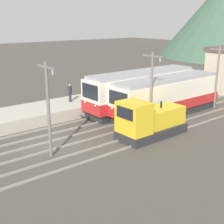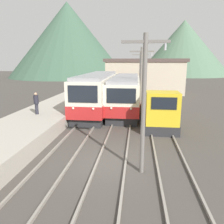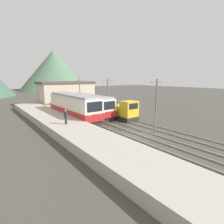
% 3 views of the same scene
% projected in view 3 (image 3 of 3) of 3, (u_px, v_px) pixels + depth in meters
% --- Properties ---
extents(ground_plane, '(200.00, 200.00, 0.00)m').
position_uv_depth(ground_plane, '(139.00, 134.00, 20.16)').
color(ground_plane, '#47423D').
extents(platform_left, '(4.50, 54.00, 1.00)m').
position_uv_depth(platform_left, '(93.00, 142.00, 16.31)').
color(platform_left, '#ADA599').
rests_on(platform_left, ground).
extents(track_left, '(1.54, 60.00, 0.14)m').
position_uv_depth(track_left, '(122.00, 138.00, 18.58)').
color(track_left, gray).
rests_on(track_left, ground).
extents(track_center, '(1.54, 60.00, 0.14)m').
position_uv_depth(track_center, '(141.00, 133.00, 20.26)').
color(track_center, gray).
rests_on(track_center, ground).
extents(track_right, '(1.54, 60.00, 0.14)m').
position_uv_depth(track_right, '(157.00, 128.00, 22.06)').
color(track_right, gray).
rests_on(track_right, ground).
extents(commuter_train_left, '(2.84, 12.63, 3.87)m').
position_uv_depth(commuter_train_left, '(74.00, 107.00, 27.27)').
color(commuter_train_left, '#28282B').
rests_on(commuter_train_left, ground).
extents(commuter_train_center, '(2.84, 12.18, 3.58)m').
position_uv_depth(commuter_train_center, '(87.00, 106.00, 29.42)').
color(commuter_train_center, '#28282B').
rests_on(commuter_train_center, ground).
extents(shunting_locomotive, '(2.40, 5.70, 3.00)m').
position_uv_depth(shunting_locomotive, '(122.00, 111.00, 27.10)').
color(shunting_locomotive, '#28282B').
rests_on(shunting_locomotive, ground).
extents(catenary_mast_near, '(2.00, 0.20, 6.22)m').
position_uv_depth(catenary_mast_near, '(156.00, 104.00, 19.88)').
color(catenary_mast_near, slate).
rests_on(catenary_mast_near, ground).
extents(catenary_mast_mid, '(2.00, 0.20, 6.22)m').
position_uv_depth(catenary_mast_mid, '(108.00, 97.00, 27.05)').
color(catenary_mast_mid, slate).
rests_on(catenary_mast_mid, ground).
extents(catenary_mast_far, '(2.00, 0.20, 6.22)m').
position_uv_depth(catenary_mast_far, '(80.00, 93.00, 34.22)').
color(catenary_mast_far, slate).
rests_on(catenary_mast_far, ground).
extents(person_on_platform, '(0.38, 0.38, 1.72)m').
position_uv_depth(person_on_platform, '(66.00, 116.00, 20.34)').
color(person_on_platform, '#282833').
rests_on(person_on_platform, platform_left).
extents(station_building, '(12.60, 6.30, 5.48)m').
position_uv_depth(station_building, '(66.00, 93.00, 41.29)').
color(station_building, beige).
rests_on(station_building, ground).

